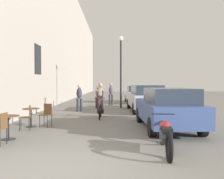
# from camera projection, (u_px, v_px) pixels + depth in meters

# --- Properties ---
(ground_plane) EXTENTS (88.00, 88.00, 0.00)m
(ground_plane) POSITION_uv_depth(u_px,v_px,m) (55.00, 171.00, 4.54)
(ground_plane) COLOR slate
(building_facade_left) EXTENTS (0.54, 68.00, 12.14)m
(building_facade_left) POSITION_uv_depth(u_px,v_px,m) (54.00, 28.00, 18.38)
(building_facade_left) COLOR gray
(building_facade_left) RESTS_ON ground_plane
(cafe_table_near) EXTENTS (0.64, 0.64, 0.72)m
(cafe_table_near) POSITION_uv_depth(u_px,v_px,m) (9.00, 122.00, 7.04)
(cafe_table_near) COLOR black
(cafe_table_near) RESTS_ON ground_plane
(cafe_chair_near_toward_street) EXTENTS (0.42, 0.42, 0.89)m
(cafe_chair_near_toward_street) POSITION_uv_depth(u_px,v_px,m) (1.00, 127.00, 6.38)
(cafe_chair_near_toward_street) COLOR black
(cafe_chair_near_toward_street) RESTS_ON ground_plane
(cafe_table_mid) EXTENTS (0.64, 0.64, 0.72)m
(cafe_table_mid) POSITION_uv_depth(u_px,v_px,m) (31.00, 113.00, 9.10)
(cafe_table_mid) COLOR black
(cafe_table_mid) RESTS_ON ground_plane
(cafe_chair_mid_toward_street) EXTENTS (0.46, 0.46, 0.89)m
(cafe_chair_mid_toward_street) POSITION_uv_depth(u_px,v_px,m) (47.00, 113.00, 9.18)
(cafe_chair_mid_toward_street) COLOR black
(cafe_chair_mid_toward_street) RESTS_ON ground_plane
(cafe_chair_mid_toward_wall) EXTENTS (0.45, 0.45, 0.89)m
(cafe_chair_mid_toward_wall) POSITION_uv_depth(u_px,v_px,m) (27.00, 116.00, 8.47)
(cafe_chair_mid_toward_wall) COLOR black
(cafe_chair_mid_toward_wall) RESTS_ON ground_plane
(cyclist_on_bicycle) EXTENTS (0.52, 1.76, 1.74)m
(cyclist_on_bicycle) POSITION_uv_depth(u_px,v_px,m) (100.00, 101.00, 11.43)
(cyclist_on_bicycle) COLOR black
(cyclist_on_bicycle) RESTS_ON ground_plane
(pedestrian_near) EXTENTS (0.35, 0.25, 1.63)m
(pedestrian_near) POSITION_uv_depth(u_px,v_px,m) (79.00, 96.00, 13.97)
(pedestrian_near) COLOR #26262D
(pedestrian_near) RESTS_ON ground_plane
(pedestrian_mid) EXTENTS (0.35, 0.25, 1.61)m
(pedestrian_mid) POSITION_uv_depth(u_px,v_px,m) (98.00, 95.00, 15.68)
(pedestrian_mid) COLOR #26262D
(pedestrian_mid) RESTS_ON ground_plane
(pedestrian_far) EXTENTS (0.36, 0.26, 1.71)m
(pedestrian_far) POSITION_uv_depth(u_px,v_px,m) (111.00, 93.00, 18.07)
(pedestrian_far) COLOR #26262D
(pedestrian_far) RESTS_ON ground_plane
(street_lamp) EXTENTS (0.32, 0.32, 4.90)m
(street_lamp) POSITION_uv_depth(u_px,v_px,m) (121.00, 63.00, 15.95)
(street_lamp) COLOR black
(street_lamp) RESTS_ON ground_plane
(parked_car_nearest) EXTENTS (1.89, 4.31, 1.52)m
(parked_car_nearest) POSITION_uv_depth(u_px,v_px,m) (167.00, 108.00, 8.68)
(parked_car_nearest) COLOR #384C84
(parked_car_nearest) RESTS_ON ground_plane
(parked_car_second) EXTENTS (2.00, 4.51, 1.58)m
(parked_car_second) POSITION_uv_depth(u_px,v_px,m) (146.00, 98.00, 14.12)
(parked_car_second) COLOR #B7B7BC
(parked_car_second) RESTS_ON ground_plane
(parked_car_third) EXTENTS (1.77, 4.18, 1.48)m
(parked_car_third) POSITION_uv_depth(u_px,v_px,m) (136.00, 94.00, 20.24)
(parked_car_third) COLOR #B7B7BC
(parked_car_third) RESTS_ON ground_plane
(parked_motorcycle) EXTENTS (0.62, 2.14, 0.92)m
(parked_motorcycle) POSITION_uv_depth(u_px,v_px,m) (166.00, 135.00, 5.80)
(parked_motorcycle) COLOR black
(parked_motorcycle) RESTS_ON ground_plane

